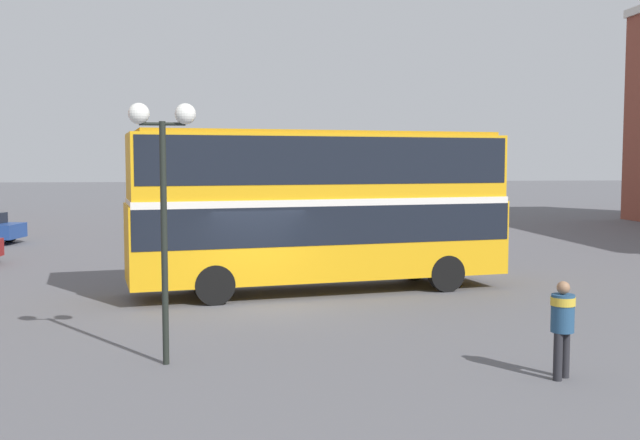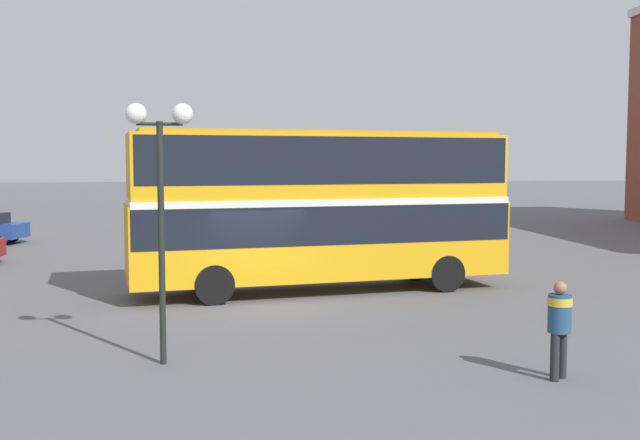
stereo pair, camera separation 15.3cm
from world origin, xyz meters
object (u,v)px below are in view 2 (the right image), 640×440
at_px(pedestrian_foreground, 559,320).
at_px(street_lamp_twin_globe, 160,160).
at_px(parked_car_side_street, 395,227).
at_px(double_decker_bus, 320,200).

distance_m(pedestrian_foreground, street_lamp_twin_globe, 7.72).
distance_m(pedestrian_foreground, parked_car_side_street, 21.41).
relative_size(double_decker_bus, pedestrian_foreground, 6.49).
height_order(double_decker_bus, street_lamp_twin_globe, street_lamp_twin_globe).
bearing_deg(pedestrian_foreground, parked_car_side_street, -42.17).
distance_m(double_decker_bus, street_lamp_twin_globe, 8.51).
relative_size(parked_car_side_street, street_lamp_twin_globe, 0.92).
bearing_deg(parked_car_side_street, double_decker_bus, -111.13).
xyz_separation_m(pedestrian_foreground, parked_car_side_street, (1.73, 21.34, -0.28)).
height_order(pedestrian_foreground, parked_car_side_street, pedestrian_foreground).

